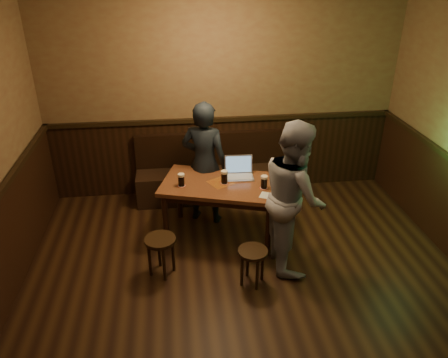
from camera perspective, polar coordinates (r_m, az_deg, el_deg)
room at (r=3.82m, az=4.81°, el=-4.93°), size 5.04×6.04×2.84m
bench at (r=6.41m, az=-1.47°, el=0.21°), size 2.20×0.50×0.95m
pub_table at (r=5.35m, az=-0.45°, el=-1.43°), size 1.58×1.18×0.76m
stool_left at (r=4.91m, az=-8.28°, el=-8.59°), size 0.41×0.41×0.47m
stool_right at (r=4.75m, az=3.77°, el=-10.12°), size 0.39×0.39×0.43m
pint_left at (r=5.22m, az=-5.60°, el=-0.11°), size 0.10×0.10×0.16m
pint_mid at (r=5.26m, az=0.04°, el=0.27°), size 0.11×0.11×0.17m
pint_right at (r=5.17m, az=5.26°, el=-0.39°), size 0.10×0.10×0.16m
laptop at (r=5.44m, az=1.97°, el=1.01°), size 0.36×0.30×0.25m
menu at (r=5.04m, az=5.98°, el=-2.22°), size 0.26×0.23×0.00m
person_suit at (r=5.63m, az=-2.56°, el=2.04°), size 0.71×0.59×1.65m
person_grey at (r=4.85m, az=9.11°, el=-2.19°), size 0.66×0.85×1.73m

